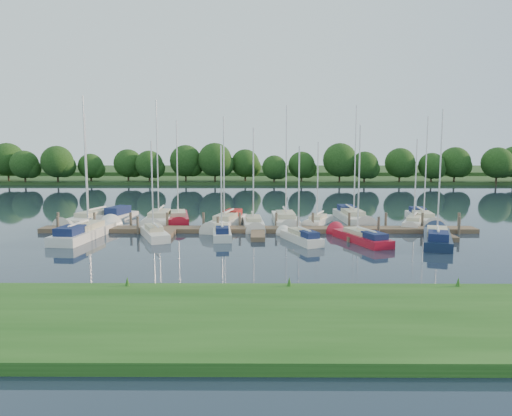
{
  "coord_description": "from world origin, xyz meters",
  "views": [
    {
      "loc": [
        0.09,
        -37.39,
        8.02
      ],
      "look_at": [
        -0.19,
        8.0,
        2.2
      ],
      "focal_mm": 35.0,
      "sensor_mm": 36.0,
      "label": 1
    }
  ],
  "objects_px": {
    "sailboat_n_0": "(90,220)",
    "sailboat_n_5": "(253,224)",
    "motorboat": "(117,217)",
    "sailboat_s_2": "(222,233)",
    "dock": "(258,231)"
  },
  "relations": [
    {
      "from": "sailboat_n_0",
      "to": "sailboat_n_5",
      "type": "distance_m",
      "value": 16.99
    },
    {
      "from": "sailboat_n_0",
      "to": "motorboat",
      "type": "bearing_deg",
      "value": -133.43
    },
    {
      "from": "dock",
      "to": "sailboat_s_2",
      "type": "height_order",
      "value": "sailboat_s_2"
    },
    {
      "from": "sailboat_n_5",
      "to": "sailboat_s_2",
      "type": "xyz_separation_m",
      "value": [
        -2.67,
        -5.6,
        0.06
      ]
    },
    {
      "from": "dock",
      "to": "motorboat",
      "type": "height_order",
      "value": "motorboat"
    },
    {
      "from": "sailboat_s_2",
      "to": "sailboat_n_0",
      "type": "bearing_deg",
      "value": 144.84
    },
    {
      "from": "sailboat_n_5",
      "to": "sailboat_s_2",
      "type": "bearing_deg",
      "value": 60.66
    },
    {
      "from": "sailboat_n_0",
      "to": "sailboat_n_5",
      "type": "relative_size",
      "value": 1.15
    },
    {
      "from": "sailboat_n_0",
      "to": "sailboat_n_5",
      "type": "xyz_separation_m",
      "value": [
        16.82,
        -2.42,
        -0.01
      ]
    },
    {
      "from": "motorboat",
      "to": "sailboat_n_5",
      "type": "relative_size",
      "value": 0.65
    },
    {
      "from": "motorboat",
      "to": "sailboat_s_2",
      "type": "height_order",
      "value": "sailboat_s_2"
    },
    {
      "from": "sailboat_n_0",
      "to": "motorboat",
      "type": "xyz_separation_m",
      "value": [
        2.36,
        1.42,
        0.09
      ]
    },
    {
      "from": "sailboat_n_5",
      "to": "sailboat_s_2",
      "type": "relative_size",
      "value": 1.2
    },
    {
      "from": "sailboat_n_5",
      "to": "motorboat",
      "type": "bearing_deg",
      "value": -18.73
    },
    {
      "from": "sailboat_n_0",
      "to": "sailboat_s_2",
      "type": "relative_size",
      "value": 1.38
    }
  ]
}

